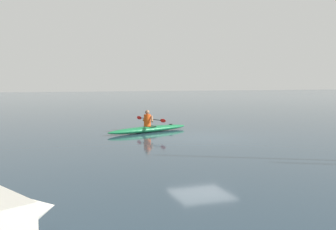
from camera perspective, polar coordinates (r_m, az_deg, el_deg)
The scene contains 3 objects.
ground_plane at distance 16.81m, azimuth 5.00°, elevation -3.43°, with size 160.00×160.00×0.00m, color #283D4C.
kayak at distance 18.74m, azimuth -2.84°, elevation -2.09°, with size 4.55×2.17×0.29m.
kayaker at distance 18.65m, azimuth -3.02°, elevation -0.63°, with size 0.84×2.18×0.79m.
Camera 1 is at (6.91, 15.12, 2.45)m, focal length 41.25 mm.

